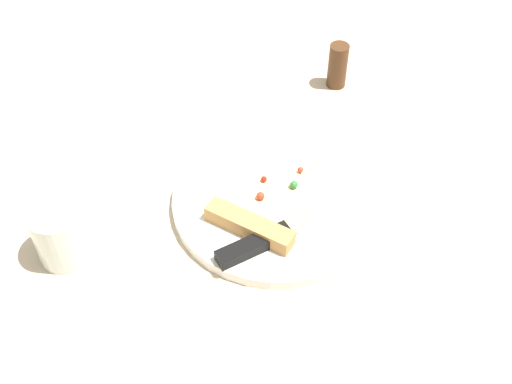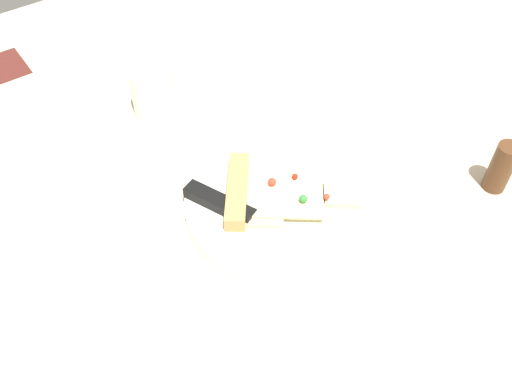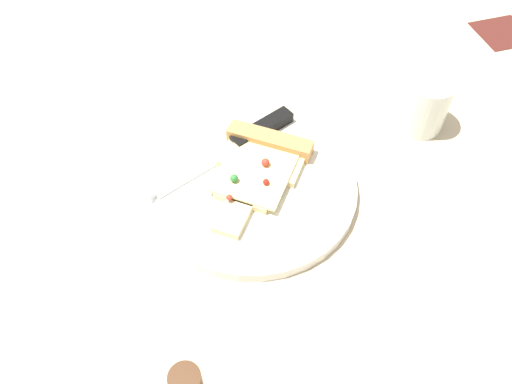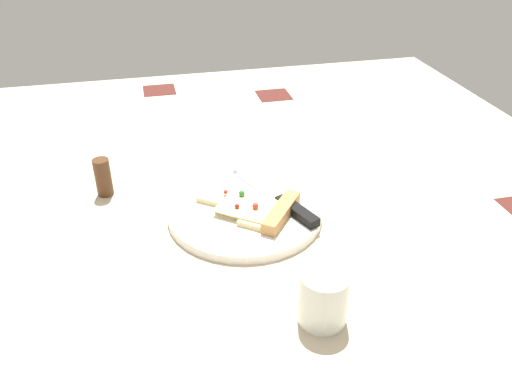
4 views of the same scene
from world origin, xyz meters
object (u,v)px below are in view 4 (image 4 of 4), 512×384
(plate, at_px, (245,212))
(pizza_slice, at_px, (258,208))
(knife, at_px, (281,201))
(drinking_glass, at_px, (323,298))
(pepper_shaker, at_px, (103,177))

(plate, xyz_separation_m, pizza_slice, (-0.02, 0.02, 0.02))
(knife, height_order, drinking_glass, drinking_glass)
(pizza_slice, height_order, pepper_shaker, pepper_shaker)
(pizza_slice, bearing_deg, plate, 90.04)
(drinking_glass, relative_size, pepper_shaker, 1.07)
(pepper_shaker, bearing_deg, pizza_slice, 150.74)
(plate, distance_m, pepper_shaker, 0.28)
(drinking_glass, height_order, pepper_shaker, drinking_glass)
(pizza_slice, bearing_deg, drinking_glass, -136.00)
(pizza_slice, bearing_deg, pepper_shaker, 98.13)
(plate, height_order, drinking_glass, drinking_glass)
(drinking_glass, bearing_deg, knife, -93.45)
(plate, bearing_deg, drinking_glass, 100.49)
(pepper_shaker, bearing_deg, knife, 157.15)
(knife, relative_size, drinking_glass, 2.86)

